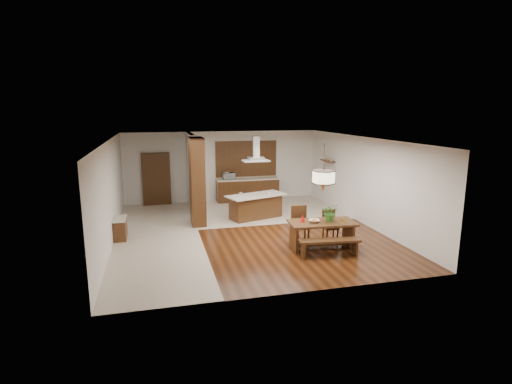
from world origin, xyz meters
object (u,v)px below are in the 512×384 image
object	(u,v)px
microwave	(229,176)
dining_chair_left	(301,225)
range_hood	(256,149)
hallway_console	(120,228)
foliage_plant	(330,212)
dining_table	(322,229)
kitchen_island	(256,206)
dining_bench	(329,248)
dining_chair_right	(330,226)
pendant_lantern	(324,168)
fruit_bowl	(314,221)
island_cup	(268,193)

from	to	relation	value
microwave	dining_chair_left	bearing A→B (deg)	-88.04
dining_chair_left	range_hood	size ratio (longest dim) A/B	1.17
hallway_console	foliage_plant	xyz separation A→B (m)	(5.70, -2.23, 0.69)
dining_table	kitchen_island	world-z (taller)	kitchen_island
dining_bench	dining_chair_right	world-z (taller)	dining_chair_right
pendant_lantern	range_hood	distance (m)	3.60
pendant_lantern	range_hood	bearing A→B (deg)	106.24
dining_chair_left	fruit_bowl	xyz separation A→B (m)	(0.16, -0.59, 0.27)
dining_table	fruit_bowl	bearing A→B (deg)	-179.80
fruit_bowl	range_hood	bearing A→B (deg)	102.54
fruit_bowl	microwave	xyz separation A→B (m)	(-1.22, 6.26, 0.29)
island_cup	dining_bench	bearing A→B (deg)	-82.77
dining_chair_left	fruit_bowl	size ratio (longest dim) A/B	3.53
dining_table	dining_bench	bearing A→B (deg)	-95.02
dining_bench	range_hood	size ratio (longest dim) A/B	1.79
dining_chair_right	foliage_plant	xyz separation A→B (m)	(-0.27, -0.52, 0.55)
pendant_lantern	dining_table	bearing A→B (deg)	180.00
island_cup	dining_table	bearing A→B (deg)	-80.45
dining_chair_left	kitchen_island	distance (m)	2.93
hallway_console	kitchen_island	size ratio (longest dim) A/B	0.39
hallway_console	microwave	world-z (taller)	microwave
foliage_plant	microwave	bearing A→B (deg)	105.12
foliage_plant	microwave	world-z (taller)	foliage_plant
dining_table	dining_bench	world-z (taller)	dining_table
island_cup	dining_chair_right	bearing A→B (deg)	-69.58
dining_table	kitchen_island	bearing A→B (deg)	106.26
foliage_plant	fruit_bowl	size ratio (longest dim) A/B	1.68
foliage_plant	fruit_bowl	xyz separation A→B (m)	(-0.47, 0.01, -0.21)
pendant_lantern	range_hood	xyz separation A→B (m)	(-1.01, 3.45, 0.22)
dining_chair_right	fruit_bowl	xyz separation A→B (m)	(-0.74, -0.51, 0.33)
fruit_bowl	foliage_plant	bearing A→B (deg)	-0.92
pendant_lantern	island_cup	size ratio (longest dim) A/B	11.53
hallway_console	island_cup	xyz separation A→B (m)	(4.90, 1.15, 0.59)
island_cup	microwave	xyz separation A→B (m)	(-0.89, 2.89, 0.18)
dining_table	range_hood	world-z (taller)	range_hood
dining_bench	kitchen_island	bearing A→B (deg)	103.03
range_hood	foliage_plant	bearing A→B (deg)	-70.31
range_hood	microwave	size ratio (longest dim) A/B	1.87
dining_chair_left	microwave	bearing A→B (deg)	105.07
dining_chair_right	kitchen_island	distance (m)	3.30
hallway_console	dining_bench	bearing A→B (deg)	-27.97
dining_chair_right	foliage_plant	size ratio (longest dim) A/B	1.82
dining_chair_right	island_cup	xyz separation A→B (m)	(-1.07, 2.86, 0.45)
hallway_console	kitchen_island	xyz separation A→B (m)	(4.47, 1.23, 0.12)
dining_bench	island_cup	xyz separation A→B (m)	(-0.51, 4.02, 0.68)
dining_chair_left	dining_chair_right	size ratio (longest dim) A/B	1.15
pendant_lantern	island_cup	distance (m)	3.68
fruit_bowl	dining_chair_right	bearing A→B (deg)	34.79
hallway_console	island_cup	size ratio (longest dim) A/B	7.74
dining_chair_right	microwave	bearing A→B (deg)	112.23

